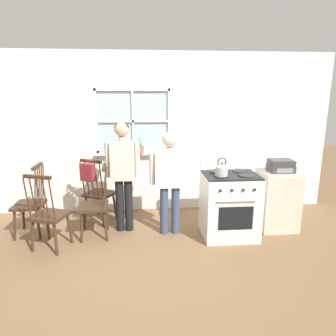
{
  "coord_description": "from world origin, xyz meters",
  "views": [
    {
      "loc": [
        -0.06,
        -3.72,
        1.98
      ],
      "look_at": [
        0.29,
        0.34,
        1.0
      ],
      "focal_mm": 32.0,
      "sensor_mm": 36.0,
      "label": 1
    }
  ],
  "objects_px": {
    "chair_near_stove": "(95,206)",
    "potted_plant": "(139,148)",
    "side_counter": "(277,200)",
    "person_teen_center": "(170,172)",
    "kettle": "(222,169)",
    "chair_by_window": "(99,194)",
    "stereo": "(281,166)",
    "handbag": "(88,172)",
    "chair_center_cluster": "(31,204)",
    "person_elderly_left": "(123,167)",
    "stove": "(229,204)",
    "chair_near_wall": "(49,216)"
  },
  "relations": [
    {
      "from": "side_counter",
      "to": "kettle",
      "type": "bearing_deg",
      "value": -162.13
    },
    {
      "from": "chair_by_window",
      "to": "stereo",
      "type": "height_order",
      "value": "stereo"
    },
    {
      "from": "handbag",
      "to": "chair_near_stove",
      "type": "bearing_deg",
      "value": -67.12
    },
    {
      "from": "stove",
      "to": "stereo",
      "type": "bearing_deg",
      "value": 11.27
    },
    {
      "from": "chair_by_window",
      "to": "person_elderly_left",
      "type": "xyz_separation_m",
      "value": [
        0.43,
        -0.38,
        0.52
      ]
    },
    {
      "from": "chair_near_wall",
      "to": "stereo",
      "type": "xyz_separation_m",
      "value": [
        3.25,
        0.34,
        0.52
      ]
    },
    {
      "from": "side_counter",
      "to": "person_teen_center",
      "type": "bearing_deg",
      "value": -178.76
    },
    {
      "from": "person_teen_center",
      "to": "kettle",
      "type": "xyz_separation_m",
      "value": [
        0.67,
        -0.28,
        0.1
      ]
    },
    {
      "from": "chair_near_wall",
      "to": "side_counter",
      "type": "bearing_deg",
      "value": -154.4
    },
    {
      "from": "person_elderly_left",
      "to": "stereo",
      "type": "distance_m",
      "value": 2.31
    },
    {
      "from": "person_elderly_left",
      "to": "potted_plant",
      "type": "height_order",
      "value": "person_elderly_left"
    },
    {
      "from": "chair_center_cluster",
      "to": "side_counter",
      "type": "relative_size",
      "value": 1.16
    },
    {
      "from": "kettle",
      "to": "stove",
      "type": "bearing_deg",
      "value": 37.85
    },
    {
      "from": "chair_by_window",
      "to": "side_counter",
      "type": "distance_m",
      "value": 2.77
    },
    {
      "from": "chair_near_wall",
      "to": "stove",
      "type": "xyz_separation_m",
      "value": [
        2.46,
        0.19,
        0.01
      ]
    },
    {
      "from": "side_counter",
      "to": "chair_near_stove",
      "type": "bearing_deg",
      "value": -179.02
    },
    {
      "from": "person_teen_center",
      "to": "chair_near_wall",
      "type": "bearing_deg",
      "value": -168.88
    },
    {
      "from": "chair_by_window",
      "to": "chair_center_cluster",
      "type": "bearing_deg",
      "value": 53.43
    },
    {
      "from": "handbag",
      "to": "potted_plant",
      "type": "bearing_deg",
      "value": 38.23
    },
    {
      "from": "chair_center_cluster",
      "to": "chair_near_wall",
      "type": "bearing_deg",
      "value": 39.78
    },
    {
      "from": "chair_by_window",
      "to": "chair_center_cluster",
      "type": "xyz_separation_m",
      "value": [
        -0.91,
        -0.4,
        0.0
      ]
    },
    {
      "from": "chair_near_stove",
      "to": "side_counter",
      "type": "height_order",
      "value": "chair_near_stove"
    },
    {
      "from": "potted_plant",
      "to": "stereo",
      "type": "distance_m",
      "value": 2.27
    },
    {
      "from": "potted_plant",
      "to": "handbag",
      "type": "bearing_deg",
      "value": -141.77
    },
    {
      "from": "chair_by_window",
      "to": "chair_near_wall",
      "type": "bearing_deg",
      "value": 88.18
    },
    {
      "from": "chair_by_window",
      "to": "handbag",
      "type": "distance_m",
      "value": 0.47
    },
    {
      "from": "chair_near_stove",
      "to": "handbag",
      "type": "height_order",
      "value": "same"
    },
    {
      "from": "chair_by_window",
      "to": "stereo",
      "type": "xyz_separation_m",
      "value": [
        2.73,
        -0.52,
        0.52
      ]
    },
    {
      "from": "chair_near_wall",
      "to": "person_teen_center",
      "type": "distance_m",
      "value": 1.71
    },
    {
      "from": "side_counter",
      "to": "stereo",
      "type": "height_order",
      "value": "stereo"
    },
    {
      "from": "potted_plant",
      "to": "stereo",
      "type": "height_order",
      "value": "potted_plant"
    },
    {
      "from": "person_elderly_left",
      "to": "stove",
      "type": "distance_m",
      "value": 1.62
    },
    {
      "from": "chair_by_window",
      "to": "handbag",
      "type": "bearing_deg",
      "value": 90.0
    },
    {
      "from": "chair_near_stove",
      "to": "potted_plant",
      "type": "bearing_deg",
      "value": 142.1
    },
    {
      "from": "person_elderly_left",
      "to": "person_teen_center",
      "type": "bearing_deg",
      "value": -11.14
    },
    {
      "from": "chair_near_stove",
      "to": "stereo",
      "type": "xyz_separation_m",
      "value": [
        2.7,
        0.03,
        0.52
      ]
    },
    {
      "from": "kettle",
      "to": "handbag",
      "type": "xyz_separation_m",
      "value": [
        -1.88,
        0.6,
        -0.15
      ]
    },
    {
      "from": "chair_center_cluster",
      "to": "stereo",
      "type": "bearing_deg",
      "value": 87.42
    },
    {
      "from": "kettle",
      "to": "potted_plant",
      "type": "distance_m",
      "value": 1.65
    },
    {
      "from": "person_elderly_left",
      "to": "person_teen_center",
      "type": "height_order",
      "value": "person_elderly_left"
    },
    {
      "from": "stereo",
      "to": "stove",
      "type": "bearing_deg",
      "value": -168.73
    },
    {
      "from": "handbag",
      "to": "stereo",
      "type": "xyz_separation_m",
      "value": [
        2.84,
        -0.31,
        0.11
      ]
    },
    {
      "from": "handbag",
      "to": "stove",
      "type": "bearing_deg",
      "value": -12.94
    },
    {
      "from": "chair_near_wall",
      "to": "person_elderly_left",
      "type": "bearing_deg",
      "value": -133.79
    },
    {
      "from": "person_teen_center",
      "to": "side_counter",
      "type": "height_order",
      "value": "person_teen_center"
    },
    {
      "from": "chair_near_wall",
      "to": "chair_near_stove",
      "type": "xyz_separation_m",
      "value": [
        0.55,
        0.32,
        0.0
      ]
    },
    {
      "from": "chair_near_stove",
      "to": "stove",
      "type": "xyz_separation_m",
      "value": [
        1.91,
        -0.13,
        0.01
      ]
    },
    {
      "from": "stereo",
      "to": "person_elderly_left",
      "type": "bearing_deg",
      "value": 176.53
    },
    {
      "from": "person_elderly_left",
      "to": "person_teen_center",
      "type": "relative_size",
      "value": 1.08
    },
    {
      "from": "chair_center_cluster",
      "to": "stereo",
      "type": "relative_size",
      "value": 3.08
    }
  ]
}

